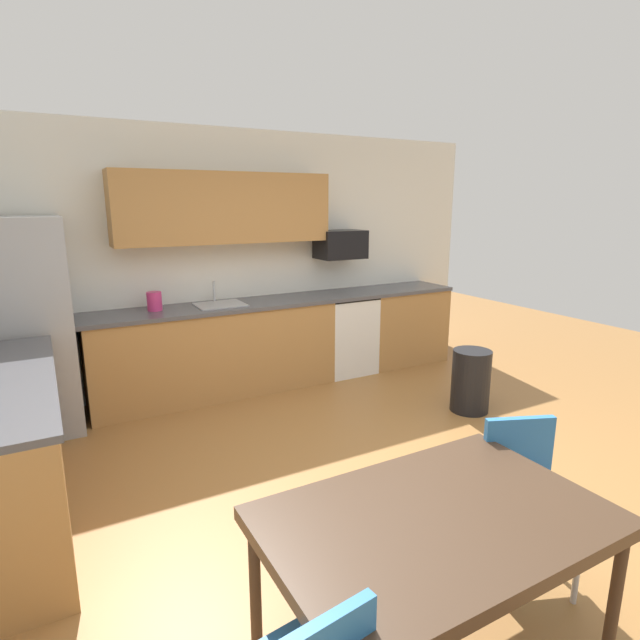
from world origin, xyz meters
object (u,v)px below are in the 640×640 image
object	(u,v)px
dining_table	(436,527)
chair_near_table	(526,488)
oven_range	(344,333)
microwave	(340,244)
refrigerator	(23,329)
kettle	(154,302)
trash_bin	(471,381)

from	to	relation	value
dining_table	chair_near_table	world-z (taller)	chair_near_table
oven_range	microwave	world-z (taller)	microwave
oven_range	chair_near_table	size ratio (longest dim) A/B	1.07
oven_range	refrigerator	bearing A→B (deg)	-178.58
dining_table	kettle	bearing A→B (deg)	95.98
oven_range	dining_table	distance (m)	3.95
trash_bin	kettle	xyz separation A→B (m)	(-2.55, 1.65, 0.72)
chair_near_table	oven_range	bearing A→B (deg)	74.29
refrigerator	oven_range	world-z (taller)	refrigerator
kettle	trash_bin	bearing A→B (deg)	-32.93
chair_near_table	trash_bin	xyz separation A→B (m)	(1.37, 1.74, -0.20)
dining_table	trash_bin	xyz separation A→B (m)	(2.17, 1.94, -0.37)
oven_range	trash_bin	xyz separation A→B (m)	(0.43, -1.60, -0.16)
microwave	chair_near_table	xyz separation A→B (m)	(-0.94, -3.44, -0.98)
chair_near_table	microwave	bearing A→B (deg)	74.72
microwave	dining_table	xyz separation A→B (m)	(-1.74, -3.64, -0.81)
microwave	dining_table	distance (m)	4.11
refrigerator	microwave	size ratio (longest dim) A/B	3.42
refrigerator	kettle	size ratio (longest dim) A/B	9.23
microwave	kettle	bearing A→B (deg)	-178.64
microwave	trash_bin	xyz separation A→B (m)	(0.43, -1.70, -1.18)
dining_table	refrigerator	bearing A→B (deg)	113.23
trash_bin	kettle	bearing A→B (deg)	147.07
refrigerator	chair_near_table	bearing A→B (deg)	-54.98
kettle	microwave	bearing A→B (deg)	1.36
microwave	kettle	world-z (taller)	microwave
kettle	chair_near_table	bearing A→B (deg)	-70.90
oven_range	microwave	size ratio (longest dim) A/B	1.69
trash_bin	dining_table	bearing A→B (deg)	-138.24
chair_near_table	kettle	xyz separation A→B (m)	(-1.17, 3.39, 0.52)
microwave	chair_near_table	size ratio (longest dim) A/B	0.64
refrigerator	dining_table	distance (m)	3.77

